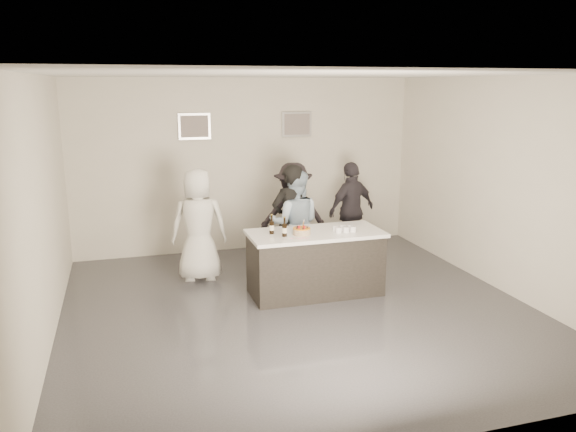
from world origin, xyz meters
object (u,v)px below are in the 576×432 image
object	(u,v)px
cake	(302,232)
person_guest_left	(199,225)
person_guest_right	(351,210)
person_main_blue	(295,223)
beer_bottle_b	(284,227)
person_main_black	(291,221)
beer_bottle_a	(272,224)
bar_counter	(315,263)
person_guest_back	(293,214)

from	to	relation	value
cake	person_guest_left	xyz separation A→B (m)	(-1.24, 1.15, -0.09)
person_guest_left	person_guest_right	world-z (taller)	person_guest_left
person_main_blue	beer_bottle_b	bearing A→B (deg)	82.80
person_main_black	person_guest_left	bearing A→B (deg)	-22.59
person_main_black	person_main_blue	size ratio (longest dim) A/B	1.06
cake	beer_bottle_b	size ratio (longest dim) A/B	0.94
beer_bottle_a	person_main_blue	xyz separation A→B (m)	(0.58, 0.78, -0.21)
beer_bottle_b	person_guest_right	size ratio (longest dim) A/B	0.16
person_main_blue	person_guest_right	world-z (taller)	person_main_blue
bar_counter	beer_bottle_b	bearing A→B (deg)	-166.47
person_guest_right	person_guest_back	xyz separation A→B (m)	(-1.06, -0.08, 0.02)
person_guest_right	beer_bottle_b	bearing A→B (deg)	24.10
beer_bottle_b	person_guest_back	size ratio (longest dim) A/B	0.16
person_main_black	person_guest_back	size ratio (longest dim) A/B	1.04
beer_bottle_a	person_guest_left	xyz separation A→B (m)	(-0.86, 0.99, -0.18)
bar_counter	cake	size ratio (longest dim) A/B	7.65
beer_bottle_b	person_guest_back	xyz separation A→B (m)	(0.59, 1.53, -0.20)
beer_bottle_a	person_main_black	world-z (taller)	person_main_black
bar_counter	person_guest_left	size ratio (longest dim) A/B	1.09
person_main_black	beer_bottle_b	bearing A→B (deg)	55.30
person_main_black	person_guest_back	xyz separation A→B (m)	(0.22, 0.57, -0.03)
person_main_blue	person_main_black	bearing A→B (deg)	29.28
person_guest_back	beer_bottle_b	bearing A→B (deg)	77.12
person_guest_left	person_main_black	bearing A→B (deg)	179.38
beer_bottle_a	bar_counter	bearing A→B (deg)	-6.39
person_guest_right	person_guest_back	size ratio (longest dim) A/B	0.98
cake	person_guest_back	xyz separation A→B (m)	(0.34, 1.49, -0.10)
bar_counter	person_guest_left	xyz separation A→B (m)	(-1.47, 1.06, 0.40)
person_main_blue	bar_counter	bearing A→B (deg)	109.82
person_guest_right	person_main_blue	bearing A→B (deg)	7.90
beer_bottle_a	person_main_blue	bearing A→B (deg)	53.68
bar_counter	person_main_black	xyz separation A→B (m)	(-0.11, 0.84, 0.42)
person_main_black	person_guest_right	bearing A→B (deg)	-166.02
person_main_black	person_main_blue	bearing A→B (deg)	178.42
person_guest_left	bar_counter	bearing A→B (deg)	152.90
beer_bottle_b	person_guest_left	world-z (taller)	person_guest_left
cake	person_guest_back	world-z (taller)	person_guest_back
person_main_black	beer_bottle_a	bearing A→B (deg)	43.61
beer_bottle_a	person_main_blue	distance (m)	1.00
beer_bottle_a	person_guest_right	world-z (taller)	person_guest_right
cake	person_guest_back	bearing A→B (deg)	77.21
beer_bottle_a	person_guest_left	bearing A→B (deg)	130.86
bar_counter	person_main_blue	distance (m)	0.93
person_main_black	person_guest_left	size ratio (longest dim) A/B	1.02
person_guest_right	person_guest_back	world-z (taller)	person_guest_back
person_guest_left	person_guest_back	distance (m)	1.62
bar_counter	person_guest_back	world-z (taller)	person_guest_back
cake	beer_bottle_a	xyz separation A→B (m)	(-0.38, 0.15, 0.09)
person_main_blue	person_guest_right	size ratio (longest dim) A/B	1.00
bar_counter	cake	bearing A→B (deg)	-160.12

